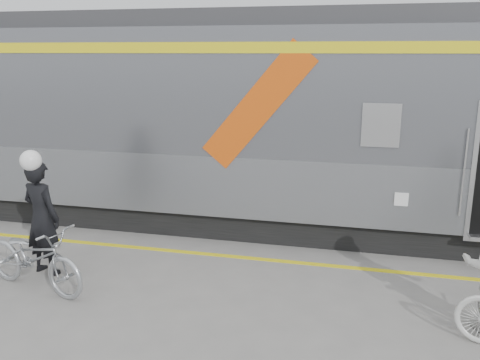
% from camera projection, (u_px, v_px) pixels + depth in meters
% --- Properties ---
extents(ground, '(90.00, 90.00, 0.00)m').
position_uv_depth(ground, '(265.00, 329.00, 6.39)').
color(ground, slate).
rests_on(ground, ground).
extents(train, '(24.00, 3.17, 4.10)m').
position_uv_depth(train, '(367.00, 124.00, 9.57)').
color(train, black).
rests_on(train, ground).
extents(safety_strip, '(24.00, 0.12, 0.01)m').
position_uv_depth(safety_strip, '(289.00, 262.00, 8.41)').
color(safety_strip, yellow).
rests_on(safety_strip, ground).
extents(man, '(0.75, 0.59, 1.81)m').
position_uv_depth(man, '(42.00, 218.00, 7.81)').
color(man, black).
rests_on(man, ground).
extents(bicycle_left, '(2.01, 1.14, 1.00)m').
position_uv_depth(bicycle_left, '(34.00, 257.00, 7.34)').
color(bicycle_left, '#A5A8AC').
rests_on(bicycle_left, ground).
extents(helmet_man, '(0.31, 0.31, 0.31)m').
position_uv_depth(helmet_man, '(35.00, 150.00, 7.54)').
color(helmet_man, white).
rests_on(helmet_man, man).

